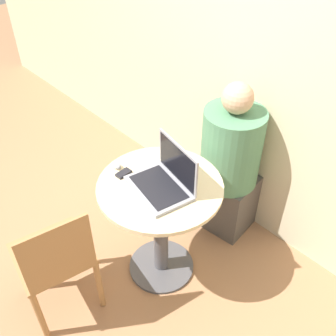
{
  "coord_description": "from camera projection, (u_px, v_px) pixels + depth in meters",
  "views": [
    {
      "loc": [
        1.2,
        -1.07,
        2.2
      ],
      "look_at": [
        0.01,
        0.05,
        0.84
      ],
      "focal_mm": 42.0,
      "sensor_mm": 36.0,
      "label": 1
    }
  ],
  "objects": [
    {
      "name": "round_table",
      "position": [
        161.0,
        214.0,
        2.31
      ],
      "size": [
        0.71,
        0.71,
        0.74
      ],
      "color": "#4C4C51",
      "rests_on": "ground_plane"
    },
    {
      "name": "cell_phone",
      "position": [
        124.0,
        173.0,
        2.23
      ],
      "size": [
        0.05,
        0.09,
        0.02
      ],
      "color": "black",
      "rests_on": "round_table"
    },
    {
      "name": "ground_plane",
      "position": [
        161.0,
        266.0,
        2.64
      ],
      "size": [
        12.0,
        12.0,
        0.0
      ],
      "primitive_type": "plane",
      "color": "#9E704C"
    },
    {
      "name": "computer_mouse",
      "position": [
        117.0,
        166.0,
        2.27
      ],
      "size": [
        0.06,
        0.04,
        0.04
      ],
      "color": "#B2B2B7",
      "rests_on": "round_table"
    },
    {
      "name": "person_seated",
      "position": [
        233.0,
        170.0,
        2.69
      ],
      "size": [
        0.43,
        0.62,
        1.15
      ],
      "color": "#4C4742",
      "rests_on": "ground_plane"
    },
    {
      "name": "chair_empty",
      "position": [
        56.0,
        261.0,
        2.15
      ],
      "size": [
        0.47,
        0.47,
        0.82
      ],
      "color": "#9E7042",
      "rests_on": "ground_plane"
    },
    {
      "name": "back_wall",
      "position": [
        264.0,
        47.0,
        2.24
      ],
      "size": [
        7.0,
        0.05,
        2.6
      ],
      "color": "beige",
      "rests_on": "ground_plane"
    },
    {
      "name": "laptop",
      "position": [
        165.0,
        180.0,
        2.12
      ],
      "size": [
        0.4,
        0.31,
        0.26
      ],
      "color": "gray",
      "rests_on": "round_table"
    }
  ]
}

